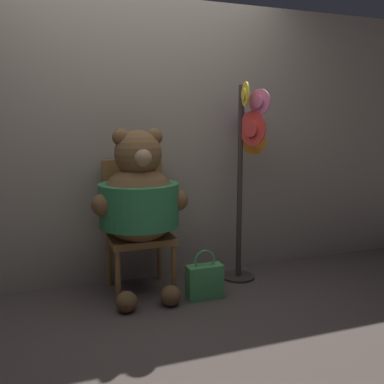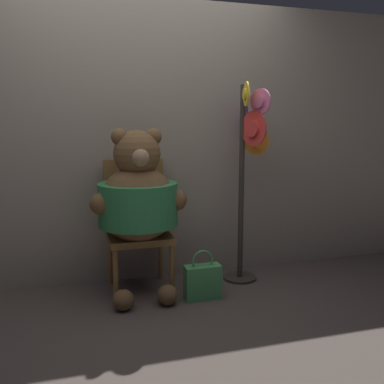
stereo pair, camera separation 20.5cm
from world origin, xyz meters
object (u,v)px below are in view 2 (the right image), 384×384
at_px(chair, 137,222).
at_px(handbag_on_ground, 203,281).
at_px(teddy_bear, 138,199).
at_px(hat_display_rack, 248,160).

xyz_separation_m(chair, handbag_on_ground, (0.43, -0.38, -0.40)).
height_order(teddy_bear, hat_display_rack, hat_display_rack).
bearing_deg(hat_display_rack, chair, 173.95).
xyz_separation_m(chair, teddy_bear, (-0.02, -0.17, 0.21)).
relative_size(hat_display_rack, handbag_on_ground, 4.30).
relative_size(chair, handbag_on_ground, 2.71).
height_order(teddy_bear, handbag_on_ground, teddy_bear).
bearing_deg(teddy_bear, handbag_on_ground, -25.93).
bearing_deg(handbag_on_ground, hat_display_rack, 31.29).
bearing_deg(handbag_on_ground, teddy_bear, 154.07).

